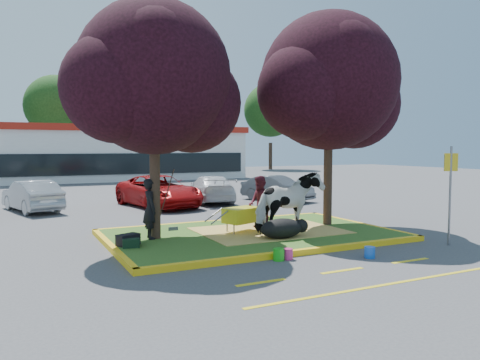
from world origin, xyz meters
name	(u,v)px	position (x,y,z in m)	size (l,w,h in m)	color
ground	(252,237)	(0.00, 0.00, 0.00)	(90.00, 90.00, 0.00)	#424244
median_island	(252,235)	(0.00, 0.00, 0.07)	(8.00, 5.00, 0.15)	#33591B
curb_near	(300,252)	(0.00, -2.58, 0.07)	(8.30, 0.16, 0.15)	yellow
curb_far	(217,222)	(0.00, 2.58, 0.07)	(8.30, 0.16, 0.15)	yellow
curb_left	(112,248)	(-4.08, 0.00, 0.07)	(0.16, 5.30, 0.15)	yellow
curb_right	(360,225)	(4.08, 0.00, 0.07)	(0.16, 5.30, 0.15)	yellow
straw_bedding	(269,231)	(0.60, 0.00, 0.15)	(4.20, 3.00, 0.01)	#DDBC5B
tree_purple_left	(155,85)	(-2.78, 0.38, 4.36)	(5.06, 4.20, 6.51)	black
tree_purple_right	(330,88)	(2.92, 0.18, 4.56)	(5.30, 4.40, 6.82)	black
fire_lane_stripe_a	(261,283)	(-2.00, -4.20, 0.00)	(1.10, 0.12, 0.01)	yellow
fire_lane_stripe_b	(342,271)	(0.00, -4.20, 0.00)	(1.10, 0.12, 0.01)	yellow
fire_lane_stripe_c	(410,261)	(2.00, -4.20, 0.00)	(1.10, 0.12, 0.01)	yellow
fire_lane_long	(382,285)	(0.00, -5.40, 0.00)	(6.00, 0.10, 0.01)	yellow
retail_building	(119,152)	(2.00, 27.98, 2.25)	(20.40, 8.40, 4.40)	silver
treeline	(91,97)	(1.23, 37.61, 7.73)	(46.58, 7.80, 14.63)	black
cow	(289,203)	(0.87, -0.66, 1.05)	(0.97, 2.13, 1.80)	white
calf	(282,228)	(0.31, -1.18, 0.43)	(1.28, 0.72, 0.55)	black
handler	(150,209)	(-2.94, 0.41, 0.98)	(0.60, 0.40, 1.65)	black
visitor_a	(260,203)	(0.43, 0.29, 0.98)	(0.80, 0.63, 1.65)	#491521
visitor_b	(266,207)	(1.07, 1.03, 0.73)	(0.68, 0.28, 1.16)	black
wheelbarrow	(242,215)	(-0.25, 0.12, 0.66)	(1.94, 0.98, 0.74)	black
gear_bag_dark	(128,240)	(-3.70, -0.20, 0.29)	(0.57, 0.31, 0.29)	black
gear_bag_green	(131,243)	(-3.70, -0.52, 0.26)	(0.42, 0.26, 0.22)	black
sign_post	(450,184)	(4.30, -3.36, 1.68)	(0.36, 0.17, 2.69)	slate
bucket_green	(279,255)	(-0.75, -2.80, 0.14)	(0.27, 0.27, 0.29)	green
bucket_pink	(288,254)	(-0.50, -2.80, 0.13)	(0.24, 0.24, 0.26)	#D22E76
bucket_blue	(370,252)	(1.35, -3.55, 0.14)	(0.26, 0.26, 0.27)	blue
car_silver	(32,196)	(-5.58, 9.05, 0.65)	(1.37, 3.92, 1.29)	#A3A7AB
car_red	(159,191)	(-0.41, 8.20, 0.71)	(2.34, 5.08, 1.41)	#A60D0E
car_white	(210,189)	(2.38, 8.86, 0.64)	(1.80, 4.43, 1.29)	silver
car_grey	(277,188)	(5.58, 7.90, 0.62)	(1.31, 3.77, 1.24)	#55595D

